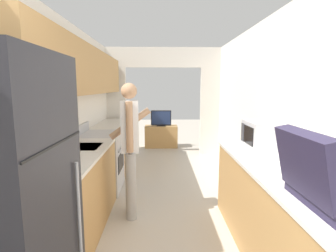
# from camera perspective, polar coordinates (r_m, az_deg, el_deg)

# --- Properties ---
(wall_left) EXTENTS (0.38, 7.57, 2.50)m
(wall_left) POSITION_cam_1_polar(r_m,az_deg,el_deg) (3.54, -21.57, 6.25)
(wall_left) COLOR white
(wall_left) RESTS_ON ground_plane
(wall_right) EXTENTS (0.06, 7.57, 2.50)m
(wall_right) POSITION_cam_1_polar(r_m,az_deg,el_deg) (3.23, 24.18, 1.33)
(wall_right) COLOR white
(wall_right) RESTS_ON ground_plane
(wall_far_with_doorway) EXTENTS (3.03, 0.06, 2.50)m
(wall_far_with_doorway) POSITION_cam_1_polar(r_m,az_deg,el_deg) (6.10, -1.01, 6.98)
(wall_far_with_doorway) COLOR white
(wall_far_with_doorway) RESTS_ON ground_plane
(counter_left) EXTENTS (0.62, 4.12, 0.90)m
(counter_left) POSITION_cam_1_polar(r_m,az_deg,el_deg) (4.15, -14.96, -8.03)
(counter_left) COLOR #B2844C
(counter_left) RESTS_ON ground_plane
(counter_right) EXTENTS (0.62, 2.31, 0.90)m
(counter_right) POSITION_cam_1_polar(r_m,az_deg,el_deg) (2.71, 22.98, -17.56)
(counter_right) COLOR #B2844C
(counter_right) RESTS_ON ground_plane
(refrigerator) EXTENTS (0.71, 0.80, 1.81)m
(refrigerator) POSITION_cam_1_polar(r_m,az_deg,el_deg) (1.84, -32.55, -15.48)
(refrigerator) COLOR black
(refrigerator) RESTS_ON ground_plane
(range_oven) EXTENTS (0.66, 0.77, 1.04)m
(range_oven) POSITION_cam_1_polar(r_m,az_deg,el_deg) (4.29, -14.40, -7.43)
(range_oven) COLOR #B7B7BC
(range_oven) RESTS_ON ground_plane
(person) EXTENTS (0.53, 0.40, 1.66)m
(person) POSITION_cam_1_polar(r_m,az_deg,el_deg) (3.23, -8.22, -4.44)
(person) COLOR #9E9E9E
(person) RESTS_ON ground_plane
(suitcase) EXTENTS (0.49, 0.58, 0.46)m
(suitcase) POSITION_cam_1_polar(r_m,az_deg,el_deg) (1.87, 31.35, -10.32)
(suitcase) COLOR #231E38
(suitcase) RESTS_ON counter_right
(microwave) EXTENTS (0.33, 0.51, 0.31)m
(microwave) POSITION_cam_1_polar(r_m,az_deg,el_deg) (3.31, 19.51, -1.73)
(microwave) COLOR #B7B7BC
(microwave) RESTS_ON counter_right
(tv_cabinet) EXTENTS (0.87, 0.42, 0.58)m
(tv_cabinet) POSITION_cam_1_polar(r_m,az_deg,el_deg) (7.08, -1.50, -2.25)
(tv_cabinet) COLOR #B2844C
(tv_cabinet) RESTS_ON ground_plane
(television) EXTENTS (0.54, 0.16, 0.42)m
(television) POSITION_cam_1_polar(r_m,az_deg,el_deg) (6.97, -1.51, 1.68)
(television) COLOR black
(television) RESTS_ON tv_cabinet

